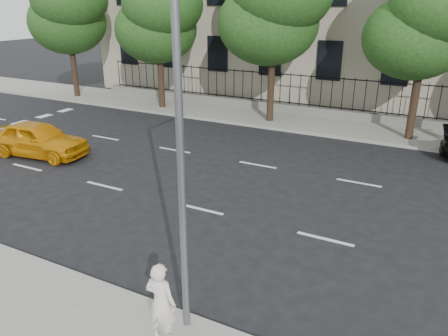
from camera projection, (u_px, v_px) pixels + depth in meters
The scene contains 10 objects.
ground at pixel (154, 246), 11.77m from camera, with size 120.00×120.00×0.00m, color black.
far_sidewalk at pixel (310, 123), 23.32m from camera, with size 60.00×4.00×0.15m, color gray.
lane_markings at pixel (233, 184), 15.70m from camera, with size 49.60×4.62×0.01m, color silver, non-canonical shape.
iron_fence at pixel (320, 106), 24.52m from camera, with size 30.00×0.50×2.20m.
street_light at pixel (195, 67), 7.38m from camera, with size 0.25×3.32×8.05m.
tree_a at pixel (68, 1), 27.52m from camera, with size 5.71×5.31×9.39m.
tree_b at pixel (160, 7), 24.60m from camera, with size 5.53×5.12×8.97m.
tree_d at pixel (430, 9), 18.54m from camera, with size 5.34×4.94×8.84m.
yellow_taxi at pixel (38, 139), 18.36m from camera, with size 1.74×4.33×1.48m, color orange.
woman_near at pixel (161, 303), 8.02m from camera, with size 0.61×0.40×1.68m, color white.
Camera 1 is at (6.42, -8.18, 6.20)m, focal length 35.00 mm.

